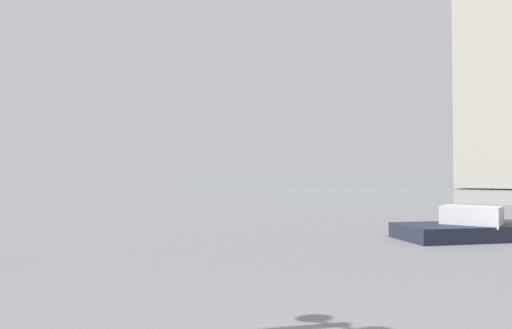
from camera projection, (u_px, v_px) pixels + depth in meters
The scene contains 1 object.
boat at pixel (472, 231), 11.15m from camera, with size 3.68×3.82×0.95m.
Camera 1 is at (-1.26, 1.22, 1.61)m, focal length 31.05 mm.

